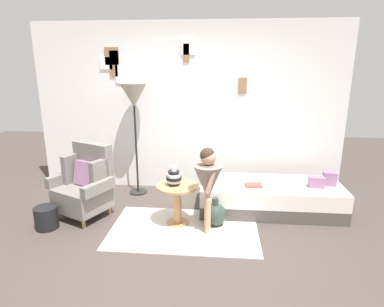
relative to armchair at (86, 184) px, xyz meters
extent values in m
plane|color=#423833|center=(1.25, -0.78, -0.44)|extent=(12.00, 12.00, 0.00)
cube|color=silver|center=(1.25, 1.17, 0.86)|extent=(4.80, 0.10, 2.60)
cube|color=olive|center=(0.10, 1.11, 1.65)|extent=(0.22, 0.02, 0.26)
cube|color=slate|center=(0.10, 1.11, 1.65)|extent=(0.17, 0.01, 0.20)
cube|color=white|center=(0.23, 1.11, 1.39)|extent=(0.20, 0.02, 0.27)
cube|color=gray|center=(0.23, 1.11, 1.39)|extent=(0.15, 0.01, 0.21)
cube|color=black|center=(0.13, 1.11, 1.63)|extent=(0.14, 0.02, 0.20)
cube|color=#B6B6B3|center=(0.13, 1.11, 1.63)|extent=(0.11, 0.01, 0.16)
cube|color=olive|center=(1.23, 1.11, 1.70)|extent=(0.09, 0.02, 0.26)
cube|color=slate|center=(1.23, 1.11, 1.70)|extent=(0.07, 0.01, 0.20)
cube|color=white|center=(0.00, 1.11, 1.55)|extent=(0.20, 0.02, 0.19)
cube|color=silver|center=(0.00, 1.11, 1.55)|extent=(0.16, 0.01, 0.15)
cube|color=white|center=(1.26, 1.11, 1.79)|extent=(0.22, 0.02, 0.24)
cube|color=#A2A29D|center=(1.26, 1.11, 1.79)|extent=(0.17, 0.01, 0.19)
cube|color=olive|center=(2.08, 1.11, 1.23)|extent=(0.12, 0.02, 0.23)
cube|color=slate|center=(2.08, 1.11, 1.23)|extent=(0.09, 0.01, 0.18)
cube|color=olive|center=(0.11, 1.11, 1.48)|extent=(0.13, 0.02, 0.26)
cube|color=gray|center=(0.11, 1.11, 1.48)|extent=(0.10, 0.01, 0.20)
cube|color=silver|center=(1.35, -0.30, -0.43)|extent=(1.80, 1.11, 0.01)
cylinder|color=tan|center=(-0.34, -0.16, -0.38)|extent=(0.04, 0.04, 0.12)
cylinder|color=tan|center=(0.09, -0.37, -0.38)|extent=(0.04, 0.04, 0.12)
cylinder|color=tan|center=(-0.15, 0.24, -0.38)|extent=(0.04, 0.04, 0.12)
cylinder|color=tan|center=(0.28, 0.04, -0.38)|extent=(0.04, 0.04, 0.12)
cube|color=slate|center=(-0.03, -0.06, -0.17)|extent=(0.78, 0.76, 0.30)
cube|color=slate|center=(0.07, 0.14, 0.26)|extent=(0.60, 0.38, 0.55)
cube|color=slate|center=(-0.22, 0.14, 0.17)|extent=(0.20, 0.31, 0.39)
cube|color=slate|center=(0.25, -0.09, 0.17)|extent=(0.20, 0.31, 0.39)
cube|color=slate|center=(-0.34, 0.06, 0.05)|extent=(0.30, 0.49, 0.14)
cube|color=slate|center=(0.26, -0.22, 0.05)|extent=(0.30, 0.49, 0.14)
cube|color=gray|center=(0.01, 0.03, 0.14)|extent=(0.40, 0.30, 0.33)
cube|color=#4C4742|center=(2.47, 0.35, -0.35)|extent=(1.90, 0.80, 0.18)
cube|color=silver|center=(2.47, 0.35, -0.15)|extent=(1.90, 0.80, 0.22)
cube|color=gray|center=(3.24, 0.35, 0.06)|extent=(0.17, 0.13, 0.19)
cube|color=gray|center=(3.05, 0.26, 0.03)|extent=(0.20, 0.13, 0.15)
cylinder|color=tan|center=(1.25, -0.15, -0.43)|extent=(0.29, 0.29, 0.02)
cylinder|color=tan|center=(1.25, -0.15, -0.18)|extent=(0.10, 0.10, 0.48)
cylinder|color=tan|center=(1.25, -0.15, 0.08)|extent=(0.52, 0.52, 0.03)
cylinder|color=black|center=(1.21, -0.15, 0.11)|extent=(0.14, 0.14, 0.04)
cylinder|color=white|center=(1.21, -0.15, 0.15)|extent=(0.17, 0.17, 0.04)
cylinder|color=black|center=(1.21, -0.15, 0.18)|extent=(0.19, 0.19, 0.04)
cylinder|color=white|center=(1.21, -0.15, 0.22)|extent=(0.17, 0.17, 0.04)
cylinder|color=black|center=(1.21, -0.15, 0.26)|extent=(0.14, 0.14, 0.04)
cylinder|color=white|center=(1.21, -0.15, 0.30)|extent=(0.07, 0.07, 0.06)
cylinder|color=black|center=(0.48, 0.82, -0.43)|extent=(0.28, 0.28, 0.02)
cylinder|color=black|center=(0.48, 0.82, 0.38)|extent=(0.03, 0.03, 1.60)
cone|color=#9E937F|center=(0.48, 0.82, 1.09)|extent=(0.39, 0.39, 0.35)
cylinder|color=tan|center=(1.64, -0.38, -0.21)|extent=(0.07, 0.07, 0.45)
cylinder|color=tan|center=(1.63, -0.28, -0.21)|extent=(0.07, 0.07, 0.45)
cone|color=gray|center=(1.63, -0.33, 0.20)|extent=(0.34, 0.34, 0.43)
cylinder|color=gray|center=(1.63, -0.33, 0.34)|extent=(0.17, 0.17, 0.16)
cylinder|color=tan|center=(1.67, -0.45, 0.26)|extent=(0.13, 0.06, 0.29)
cylinder|color=tan|center=(1.64, -0.21, 0.26)|extent=(0.13, 0.06, 0.29)
sphere|color=tan|center=(1.63, -0.33, 0.51)|extent=(0.18, 0.18, 0.18)
sphere|color=#38281E|center=(1.62, -0.33, 0.54)|extent=(0.17, 0.17, 0.17)
cube|color=#B3443B|center=(2.22, 0.22, -0.02)|extent=(0.23, 0.18, 0.03)
sphere|color=#2D3D33|center=(1.72, -0.14, -0.30)|extent=(0.29, 0.29, 0.29)
cylinder|color=#2D3D33|center=(1.72, -0.14, -0.11)|extent=(0.08, 0.08, 0.09)
cylinder|color=black|center=(-0.36, -0.40, -0.30)|extent=(0.28, 0.28, 0.28)
camera|label=1|loc=(1.76, -3.84, 1.54)|focal=30.02mm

